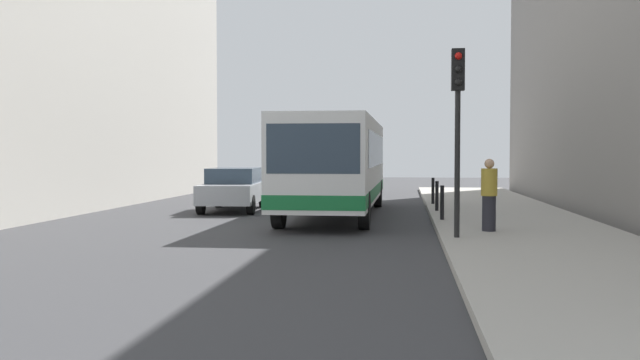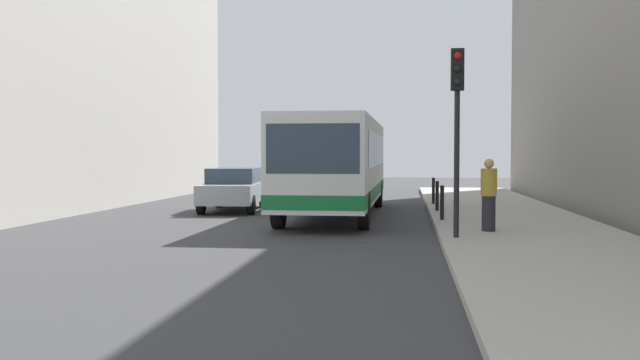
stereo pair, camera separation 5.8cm
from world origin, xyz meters
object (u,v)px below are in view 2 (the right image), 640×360
(bus, at_px, (337,162))
(traffic_light, at_px, (457,106))
(car_behind_bus, at_px, (346,179))
(car_beside_bus, at_px, (234,188))
(pedestrian_near_signal, at_px, (489,195))
(bollard_mid, at_px, (437,196))
(bollard_near, at_px, (442,203))
(bollard_far, at_px, (433,191))

(bus, xyz_separation_m, traffic_light, (3.27, -6.66, 1.28))
(bus, relative_size, traffic_light, 2.69)
(car_behind_bus, bearing_deg, traffic_light, 99.91)
(car_beside_bus, xyz_separation_m, car_behind_bus, (3.13, 8.83, 0.00))
(car_behind_bus, height_order, pedestrian_near_signal, pedestrian_near_signal)
(traffic_light, height_order, bollard_mid, traffic_light)
(car_behind_bus, bearing_deg, bollard_near, 103.37)
(bus, distance_m, bollard_far, 4.92)
(bollard_near, relative_size, bollard_mid, 1.00)
(car_beside_bus, distance_m, car_behind_bus, 9.37)
(traffic_light, relative_size, bollard_mid, 4.32)
(traffic_light, distance_m, bollard_near, 4.75)
(bollard_mid, relative_size, bollard_far, 1.00)
(bollard_near, bearing_deg, car_beside_bus, 149.29)
(bus, height_order, car_beside_bus, bus)
(traffic_light, relative_size, bollard_near, 4.32)
(bollard_far, bearing_deg, car_behind_bus, 119.15)
(car_beside_bus, distance_m, pedestrian_near_signal, 10.43)
(car_behind_bus, relative_size, pedestrian_near_signal, 2.62)
(pedestrian_near_signal, bearing_deg, bollard_mid, -33.61)
(car_behind_bus, relative_size, bollard_far, 4.72)
(bus, xyz_separation_m, car_beside_bus, (-3.74, 1.55, -0.94))
(bollard_far, bearing_deg, bollard_mid, -90.00)
(bollard_near, xyz_separation_m, bollard_mid, (0.00, 3.08, 0.00))
(traffic_light, height_order, bollard_near, traffic_light)
(bollard_near, relative_size, pedestrian_near_signal, 0.56)
(car_behind_bus, distance_m, bollard_far, 7.77)
(car_beside_bus, height_order, car_behind_bus, same)
(car_behind_bus, xyz_separation_m, pedestrian_near_signal, (4.73, -15.69, 0.22))
(bollard_far, bearing_deg, car_beside_bus, -163.48)
(car_behind_bus, bearing_deg, bus, 90.46)
(bollard_mid, bearing_deg, traffic_light, -89.20)
(bus, bearing_deg, car_beside_bus, -22.05)
(bus, height_order, bollard_near, bus)
(bollard_mid, height_order, bollard_far, same)
(car_behind_bus, height_order, bollard_near, car_behind_bus)
(bus, bearing_deg, traffic_light, 116.57)
(bollard_far, bearing_deg, traffic_light, -89.44)
(bollard_mid, relative_size, pedestrian_near_signal, 0.56)
(bus, bearing_deg, bollard_far, -130.91)
(pedestrian_near_signal, bearing_deg, car_beside_bus, 6.07)
(traffic_light, xyz_separation_m, bollard_far, (-0.10, 10.26, -2.38))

